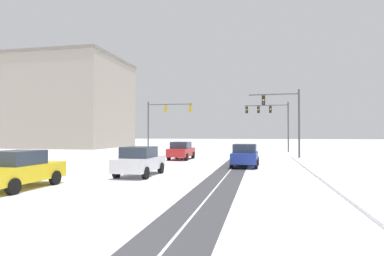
% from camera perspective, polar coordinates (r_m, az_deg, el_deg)
% --- Properties ---
extents(wheel_track_left_lane, '(0.87, 31.41, 0.01)m').
position_cam_1_polar(wheel_track_left_lane, '(19.62, 4.93, -7.85)').
color(wheel_track_left_lane, '#424247').
rests_on(wheel_track_left_lane, ground).
extents(wheel_track_right_lane, '(0.93, 31.41, 0.01)m').
position_cam_1_polar(wheel_track_right_lane, '(19.52, 7.80, -7.88)').
color(wheel_track_right_lane, '#424247').
rests_on(wheel_track_right_lane, ground).
extents(sidewalk_kerb_right, '(4.00, 31.41, 0.12)m').
position_cam_1_polar(sidewalk_kerb_right, '(18.71, 27.37, -7.89)').
color(sidewalk_kerb_right, white).
rests_on(sidewalk_kerb_right, ground).
extents(traffic_signal_far_left, '(5.85, 0.47, 6.50)m').
position_cam_1_polar(traffic_signal_far_left, '(41.54, -5.04, 2.12)').
color(traffic_signal_far_left, '#47474C').
rests_on(traffic_signal_far_left, ground).
extents(traffic_signal_far_right, '(5.68, 0.53, 6.50)m').
position_cam_1_polar(traffic_signal_far_right, '(43.79, 13.58, 2.17)').
color(traffic_signal_far_right, '#47474C').
rests_on(traffic_signal_far_right, ground).
extents(traffic_signal_near_right, '(4.71, 0.39, 6.50)m').
position_cam_1_polar(traffic_signal_near_right, '(31.81, 16.05, 2.61)').
color(traffic_signal_near_right, '#47474C').
rests_on(traffic_signal_near_right, ground).
extents(car_red_lead, '(1.90, 4.13, 1.62)m').
position_cam_1_polar(car_red_lead, '(29.77, -1.90, -3.97)').
color(car_red_lead, red).
rests_on(car_red_lead, ground).
extents(car_blue_second, '(1.91, 4.14, 1.62)m').
position_cam_1_polar(car_blue_second, '(23.36, 9.30, -4.75)').
color(car_blue_second, '#233899').
rests_on(car_blue_second, ground).
extents(car_white_third, '(1.86, 4.11, 1.62)m').
position_cam_1_polar(car_white_third, '(18.41, -9.15, -5.74)').
color(car_white_third, silver).
rests_on(car_white_third, ground).
extents(car_yellow_cab_fourth, '(1.88, 4.12, 1.62)m').
position_cam_1_polar(car_yellow_cab_fourth, '(15.72, -28.08, -6.43)').
color(car_yellow_cab_fourth, yellow).
rests_on(car_yellow_cab_fourth, ground).
extents(office_building_far_left_block, '(25.75, 16.72, 15.65)m').
position_cam_1_polar(office_building_far_left_block, '(63.95, -23.37, 3.96)').
color(office_building_far_left_block, '#A89E8E').
rests_on(office_building_far_left_block, ground).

